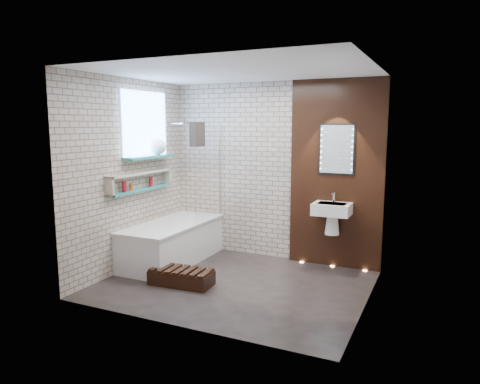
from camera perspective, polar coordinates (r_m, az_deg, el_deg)
The scene contains 15 objects.
ground at distance 5.68m, azimuth -0.65°, elevation -11.76°, with size 3.20×3.20×0.00m, color black.
room_shell at distance 5.36m, azimuth -0.68°, elevation 1.36°, with size 3.24×3.20×2.60m.
walnut_panel at distance 6.25m, azimuth 12.33°, elevation 2.21°, with size 1.30×0.06×2.60m, color black.
clerestory_window at distance 6.44m, azimuth -12.10°, elevation 7.76°, with size 0.18×1.00×0.94m.
display_niche at distance 6.31m, azimuth -12.71°, elevation 1.34°, with size 0.14×1.30×0.26m.
bathtub at distance 6.54m, azimuth -8.70°, elevation -6.40°, with size 0.79×1.74×0.70m.
bath_screen at distance 6.55m, azimuth -4.17°, elevation 2.50°, with size 0.01×0.78×1.40m, color white.
towel at distance 6.26m, azimuth -5.53°, elevation 7.43°, with size 0.10×0.26×0.34m, color black.
shower_head at distance 6.78m, azimuth -7.20°, elevation 8.76°, with size 0.18×0.18×0.02m, color silver.
washbasin at distance 6.14m, azimuth 11.77°, elevation -2.71°, with size 0.50×0.36×0.58m.
led_mirror at distance 6.19m, azimuth 12.36°, elevation 5.40°, with size 0.50×0.02×0.70m.
walnut_step at distance 5.68m, azimuth -7.57°, elevation -10.90°, with size 0.79×0.35×0.17m, color black.
niche_bottles at distance 6.22m, azimuth -13.37°, elevation 0.90°, with size 0.06×0.64×0.14m.
sill_vases at distance 6.57m, azimuth -10.51°, elevation 5.75°, with size 0.23×0.23×0.23m.
floor_uplights at distance 6.46m, azimuth 11.82°, elevation -9.35°, with size 0.96×0.06×0.01m.
Camera 1 is at (2.30, -4.79, 1.98)m, focal length 33.08 mm.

